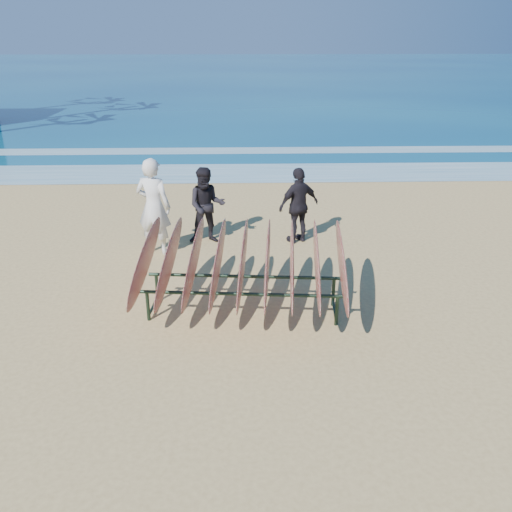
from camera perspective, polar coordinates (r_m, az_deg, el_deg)
The scene contains 8 objects.
ground at distance 8.31m, azimuth 0.17°, elevation -8.20°, with size 120.00×120.00×0.00m, color tan.
ocean at distance 62.27m, azimuth -1.64°, elevation 18.80°, with size 160.00×160.00×0.00m, color navy.
foam_near at distance 17.64m, azimuth -0.94°, elevation 8.75°, with size 160.00×160.00×0.00m, color white.
foam_far at distance 21.06m, azimuth -1.10°, elevation 11.05°, with size 160.00×160.00×0.00m, color white.
surfboard_rack at distance 8.51m, azimuth -1.41°, elevation -0.73°, with size 3.36×2.75×1.43m.
person_white at distance 11.10m, azimuth -10.72°, elevation 5.13°, with size 0.72×0.47×1.98m, color silver.
person_dark_a at distance 11.58m, azimuth -5.22°, elevation 5.30°, with size 0.80×0.62×1.64m, color black.
person_dark_b at distance 11.59m, azimuth 4.52°, elevation 5.32°, with size 0.96×0.40×1.63m, color black.
Camera 1 is at (-0.25, -7.12, 4.27)m, focal length 38.00 mm.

